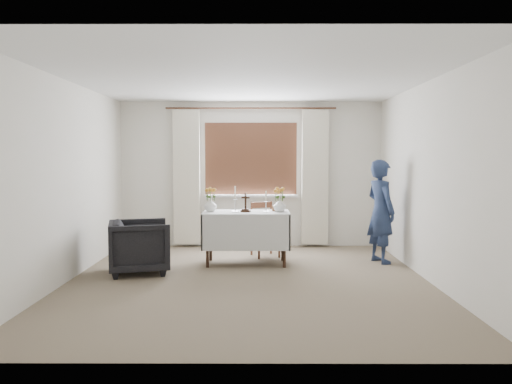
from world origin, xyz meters
TOP-DOWN VIEW (x-y plane):
  - ground at (0.00, 0.00)m, footprint 5.00×5.00m
  - altar_table at (-0.05, 1.01)m, footprint 1.24×0.64m
  - wooden_chair at (0.24, 1.57)m, footprint 0.50×0.50m
  - armchair at (-1.46, 0.44)m, footprint 0.95×0.94m
  - person at (1.92, 1.13)m, footprint 0.54×0.65m
  - radiator at (0.00, 2.42)m, footprint 1.10×0.10m
  - wooden_cross at (-0.06, 0.98)m, footprint 0.15×0.12m
  - candlestick_left at (-0.21, 0.98)m, footprint 0.14×0.14m
  - candlestick_right at (0.24, 0.99)m, footprint 0.09×0.09m
  - flower_vase_left at (-0.57, 1.04)m, footprint 0.24×0.24m
  - flower_vase_right at (0.43, 1.01)m, footprint 0.21×0.21m
  - wicker_basket at (0.42, 1.14)m, footprint 0.20×0.20m

SIDE VIEW (x-z plane):
  - ground at x=0.00m, z-range 0.00..0.00m
  - radiator at x=0.00m, z-range 0.00..0.60m
  - armchair at x=-1.46m, z-range 0.00..0.71m
  - altar_table at x=-0.05m, z-range 0.00..0.76m
  - wooden_chair at x=0.24m, z-range 0.00..0.85m
  - person at x=1.92m, z-range 0.00..1.51m
  - wicker_basket at x=0.42m, z-range 0.76..0.83m
  - flower_vase_right at x=0.43m, z-range 0.76..0.95m
  - flower_vase_left at x=-0.57m, z-range 0.76..0.95m
  - wooden_cross at x=-0.06m, z-range 0.76..1.04m
  - candlestick_right at x=0.24m, z-range 0.76..1.07m
  - candlestick_left at x=-0.21m, z-range 0.76..1.13m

